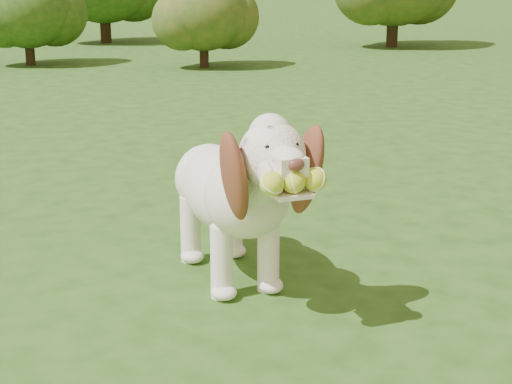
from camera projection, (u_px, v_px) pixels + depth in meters
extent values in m
plane|color=#204313|center=(162.00, 291.00, 3.58)|extent=(80.00, 80.00, 0.00)
ellipsoid|color=white|center=(226.00, 189.00, 3.67)|extent=(0.52, 0.80, 0.39)
ellipsoid|color=white|center=(247.00, 195.00, 3.41)|extent=(0.45, 0.45, 0.38)
ellipsoid|color=white|center=(210.00, 178.00, 3.90)|extent=(0.41, 0.41, 0.35)
cylinder|color=white|center=(259.00, 181.00, 3.25)|extent=(0.26, 0.33, 0.30)
sphere|color=white|center=(272.00, 154.00, 3.08)|extent=(0.32, 0.32, 0.27)
sphere|color=white|center=(270.00, 135.00, 3.08)|extent=(0.21, 0.21, 0.17)
cube|color=white|center=(287.00, 164.00, 2.95)|extent=(0.14, 0.18, 0.07)
ellipsoid|color=#592D28|center=(296.00, 165.00, 2.87)|extent=(0.07, 0.05, 0.05)
cube|color=white|center=(289.00, 193.00, 2.96)|extent=(0.18, 0.19, 0.02)
ellipsoid|color=brown|center=(234.00, 177.00, 3.06)|extent=(0.18, 0.28, 0.41)
ellipsoid|color=brown|center=(307.00, 170.00, 3.16)|extent=(0.19, 0.25, 0.41)
cylinder|color=white|center=(200.00, 163.00, 4.03)|extent=(0.10, 0.20, 0.15)
cylinder|color=white|center=(222.00, 262.00, 3.47)|extent=(0.12, 0.12, 0.33)
cylinder|color=white|center=(268.00, 255.00, 3.55)|extent=(0.12, 0.12, 0.33)
cylinder|color=white|center=(190.00, 229.00, 3.91)|extent=(0.12, 0.12, 0.33)
cylinder|color=white|center=(233.00, 224.00, 3.99)|extent=(0.12, 0.12, 0.33)
sphere|color=#CEDE38|center=(272.00, 184.00, 2.87)|extent=(0.11, 0.11, 0.09)
sphere|color=#CEDE38|center=(294.00, 181.00, 2.90)|extent=(0.11, 0.11, 0.09)
sphere|color=#CEDE38|center=(315.00, 179.00, 2.93)|extent=(0.11, 0.11, 0.09)
cylinder|color=#382314|center=(105.00, 25.00, 15.78)|extent=(0.22, 0.22, 0.70)
cylinder|color=#382314|center=(204.00, 53.00, 11.77)|extent=(0.14, 0.14, 0.45)
ellipsoid|color=#1D4314|center=(203.00, 12.00, 11.61)|extent=(1.34, 1.34, 1.14)
cylinder|color=#382314|center=(30.00, 50.00, 12.06)|extent=(0.14, 0.14, 0.47)
ellipsoid|color=#1D4314|center=(27.00, 9.00, 11.89)|extent=(1.40, 1.40, 1.19)
cylinder|color=#382314|center=(392.00, 28.00, 14.91)|extent=(0.22, 0.22, 0.70)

